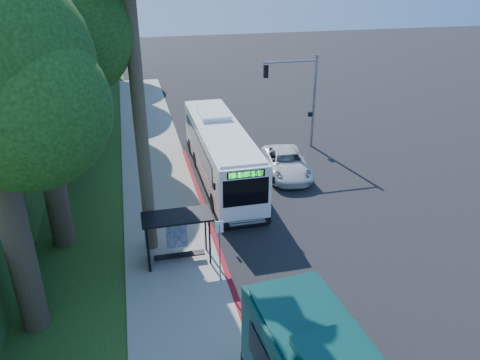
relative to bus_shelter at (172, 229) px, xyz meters
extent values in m
plane|color=black|center=(7.26, 2.86, -1.81)|extent=(140.00, 140.00, 0.00)
cube|color=gray|center=(-0.04, 2.86, -1.75)|extent=(4.50, 70.00, 0.12)
cube|color=maroon|center=(2.26, -1.14, -1.74)|extent=(0.25, 30.00, 0.13)
cube|color=#234719|center=(-5.74, 7.86, -1.78)|extent=(8.00, 70.00, 0.06)
cube|color=black|center=(0.26, -0.14, 0.69)|extent=(3.20, 1.50, 0.10)
cube|color=black|center=(-1.19, -0.14, -0.61)|extent=(0.06, 1.30, 2.20)
cube|color=navy|center=(0.26, 0.56, -0.56)|extent=(1.00, 0.12, 1.70)
cube|color=black|center=(0.26, -0.24, -1.36)|extent=(2.40, 0.40, 0.06)
cube|color=black|center=(-1.14, 0.46, -0.61)|extent=(0.08, 0.08, 2.40)
cube|color=black|center=(1.66, 0.46, -0.61)|extent=(0.08, 0.08, 2.40)
cube|color=black|center=(-1.14, -0.74, -0.61)|extent=(0.08, 0.08, 2.40)
cube|color=black|center=(1.66, -0.74, -0.61)|extent=(0.08, 0.08, 2.40)
cylinder|color=gray|center=(1.86, -2.14, -0.31)|extent=(0.06, 0.06, 3.00)
cube|color=white|center=(1.86, -2.14, 1.09)|extent=(0.35, 0.04, 0.55)
cylinder|color=gray|center=(12.06, 12.86, 1.69)|extent=(0.20, 0.20, 7.00)
cylinder|color=gray|center=(10.06, 12.86, 4.79)|extent=(4.00, 0.14, 0.14)
cube|color=black|center=(8.26, 12.86, 4.19)|extent=(0.30, 0.30, 0.90)
cube|color=black|center=(11.81, 12.86, 0.79)|extent=(0.25, 0.25, 0.35)
cylinder|color=#4C3F2D|center=(-0.94, 1.36, 4.69)|extent=(0.60, 0.60, 13.00)
cylinder|color=#382B1E|center=(-5.24, 2.86, 3.44)|extent=(1.10, 1.10, 10.50)
sphere|color=black|center=(-3.64, 1.66, 8.69)|extent=(5.60, 5.60, 5.60)
cylinder|color=#382B1E|center=(-6.24, 10.86, 4.14)|extent=(1.18, 1.18, 11.90)
cylinder|color=#382B1E|center=(-4.74, 18.86, 3.09)|extent=(1.06, 1.06, 9.80)
sphere|color=black|center=(-3.06, 17.60, 7.99)|extent=(5.88, 5.88, 5.88)
sphere|color=black|center=(-6.21, 20.33, 8.27)|extent=(5.46, 5.46, 5.46)
cylinder|color=#382B1E|center=(-6.74, 26.86, 3.79)|extent=(1.14, 1.14, 11.20)
cylinder|color=#382B1E|center=(-4.24, 34.86, 2.74)|extent=(1.02, 1.02, 9.10)
sphere|color=black|center=(-2.64, 33.66, 7.29)|extent=(5.60, 5.60, 5.60)
cylinder|color=#382B1E|center=(-3.24, 42.86, 2.39)|extent=(0.98, 0.98, 8.40)
sphere|color=black|center=(-1.84, 41.81, 6.59)|extent=(4.90, 4.90, 4.90)
sphere|color=black|center=(-4.47, 44.08, 6.83)|extent=(4.55, 4.55, 4.55)
cylinder|color=#382B1E|center=(-5.74, -3.14, 2.74)|extent=(1.02, 1.02, 9.10)
sphere|color=black|center=(-4.30, -4.22, 7.29)|extent=(5.04, 5.04, 5.04)
cube|color=white|center=(4.09, 8.67, 0.14)|extent=(2.82, 13.17, 3.13)
cube|color=black|center=(4.09, 8.67, -1.48)|extent=(2.85, 13.24, 0.38)
cube|color=black|center=(4.08, 9.22, 0.44)|extent=(2.88, 10.27, 1.21)
cube|color=black|center=(4.10, 2.14, 0.39)|extent=(2.46, 0.14, 1.54)
cube|color=black|center=(4.07, 15.19, 0.50)|extent=(2.24, 0.14, 1.10)
cube|color=#19E533|center=(4.10, 2.13, 1.43)|extent=(1.82, 0.11, 0.31)
cube|color=white|center=(4.09, 8.67, 1.76)|extent=(2.59, 12.51, 0.13)
cube|color=white|center=(4.08, 10.86, 1.95)|extent=(1.96, 2.75, 0.38)
cylinder|color=black|center=(2.83, 4.45, -1.26)|extent=(0.33, 1.10, 1.10)
cylinder|color=black|center=(5.36, 4.46, -1.26)|extent=(0.33, 1.10, 1.10)
cylinder|color=black|center=(2.81, 13.67, -1.26)|extent=(0.33, 1.10, 1.10)
cylinder|color=black|center=(5.34, 13.67, -1.26)|extent=(0.33, 1.10, 1.10)
cube|color=black|center=(3.03, -6.81, 0.44)|extent=(2.19, 0.30, 1.07)
imported|color=silver|center=(8.49, 8.35, -1.01)|extent=(3.23, 5.99, 1.60)
camera|label=1|loc=(-1.28, -18.92, 11.37)|focal=35.00mm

